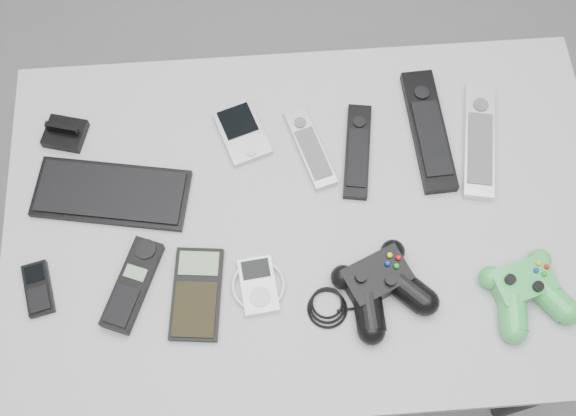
{
  "coord_description": "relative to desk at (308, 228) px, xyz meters",
  "views": [
    {
      "loc": [
        -0.15,
        -0.39,
        1.94
      ],
      "look_at": [
        -0.12,
        0.08,
        0.78
      ],
      "focal_mm": 42.0,
      "sensor_mm": 36.0,
      "label": 1
    }
  ],
  "objects": [
    {
      "name": "remote_black_a",
      "position": [
        0.1,
        0.12,
        0.08
      ],
      "size": [
        0.08,
        0.2,
        0.02
      ],
      "primitive_type": "cube",
      "rotation": [
        0.0,
        0.0,
        -0.16
      ],
      "color": "black",
      "rests_on": "desk"
    },
    {
      "name": "controller_black",
      "position": [
        0.11,
        -0.15,
        0.09
      ],
      "size": [
        0.31,
        0.26,
        0.05
      ],
      "primitive_type": null,
      "rotation": [
        0.0,
        0.0,
        0.41
      ],
      "color": "black",
      "rests_on": "desk"
    },
    {
      "name": "controller_green",
      "position": [
        0.37,
        -0.18,
        0.09
      ],
      "size": [
        0.18,
        0.19,
        0.05
      ],
      "primitive_type": null,
      "rotation": [
        0.0,
        0.0,
        0.26
      ],
      "color": "green",
      "rests_on": "desk"
    },
    {
      "name": "remote_black_b",
      "position": [
        0.25,
        0.16,
        0.08
      ],
      "size": [
        0.07,
        0.27,
        0.03
      ],
      "primitive_type": "cube",
      "rotation": [
        0.0,
        0.0,
        0.04
      ],
      "color": "black",
      "rests_on": "desk"
    },
    {
      "name": "pda_keyboard",
      "position": [
        -0.37,
        0.07,
        0.08
      ],
      "size": [
        0.31,
        0.17,
        0.02
      ],
      "primitive_type": "cube",
      "rotation": [
        0.0,
        0.0,
        -0.18
      ],
      "color": "black",
      "rests_on": "desk"
    },
    {
      "name": "dock_bracket",
      "position": [
        -0.46,
        0.2,
        0.09
      ],
      "size": [
        0.09,
        0.08,
        0.04
      ],
      "primitive_type": "cube",
      "rotation": [
        0.0,
        0.0,
        -0.27
      ],
      "color": "black",
      "rests_on": "desk"
    },
    {
      "name": "mobile_phone",
      "position": [
        -0.49,
        -0.11,
        0.07
      ],
      "size": [
        0.07,
        0.11,
        0.02
      ],
      "primitive_type": "cube",
      "rotation": [
        0.0,
        0.0,
        0.23
      ],
      "color": "black",
      "rests_on": "desk"
    },
    {
      "name": "cordless_handset",
      "position": [
        -0.33,
        -0.11,
        0.08
      ],
      "size": [
        0.11,
        0.18,
        0.03
      ],
      "primitive_type": "cube",
      "rotation": [
        0.0,
        0.0,
        -0.38
      ],
      "color": "black",
      "rests_on": "desk"
    },
    {
      "name": "remote_silver_a",
      "position": [
        0.01,
        0.14,
        0.08
      ],
      "size": [
        0.09,
        0.18,
        0.02
      ],
      "primitive_type": "cube",
      "rotation": [
        0.0,
        0.0,
        0.29
      ],
      "color": "#ADACB3",
      "rests_on": "desk"
    },
    {
      "name": "calculator",
      "position": [
        -0.21,
        -0.14,
        0.07
      ],
      "size": [
        0.1,
        0.18,
        0.02
      ],
      "primitive_type": "cube",
      "rotation": [
        0.0,
        0.0,
        -0.1
      ],
      "color": "black",
      "rests_on": "desk"
    },
    {
      "name": "mp3_player",
      "position": [
        -0.1,
        -0.13,
        0.08
      ],
      "size": [
        0.11,
        0.11,
        0.02
      ],
      "primitive_type": "cube",
      "rotation": [
        0.0,
        0.0,
        0.1
      ],
      "color": "white",
      "rests_on": "desk"
    },
    {
      "name": "pda",
      "position": [
        -0.12,
        0.18,
        0.08
      ],
      "size": [
        0.12,
        0.14,
        0.02
      ],
      "primitive_type": "cube",
      "rotation": [
        0.0,
        0.0,
        0.32
      ],
      "color": "#ADACB3",
      "rests_on": "desk"
    },
    {
      "name": "remote_silver_b",
      "position": [
        0.34,
        0.13,
        0.08
      ],
      "size": [
        0.1,
        0.25,
        0.02
      ],
      "primitive_type": "cube",
      "rotation": [
        0.0,
        0.0,
        -0.19
      ],
      "color": "silver",
      "rests_on": "desk"
    },
    {
      "name": "floor",
      "position": [
        0.08,
        -0.07,
        -0.7
      ],
      "size": [
        3.5,
        3.5,
        0.0
      ],
      "primitive_type": "plane",
      "color": "slate",
      "rests_on": "ground"
    },
    {
      "name": "desk",
      "position": [
        0.0,
        0.0,
        0.0
      ],
      "size": [
        1.14,
        0.73,
        0.76
      ],
      "color": "gray",
      "rests_on": "floor"
    }
  ]
}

